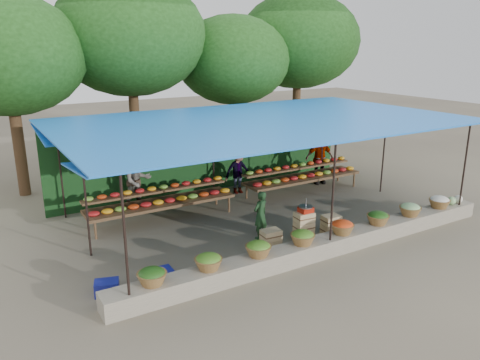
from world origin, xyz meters
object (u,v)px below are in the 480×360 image
blue_crate_back (160,277)px  vendor_seated (260,215)px  weighing_scale (306,209)px  blue_crate_front (107,288)px  crate_counter (303,230)px

blue_crate_back → vendor_seated: bearing=19.3°
weighing_scale → blue_crate_back: 4.03m
vendor_seated → blue_crate_front: (-4.15, -0.78, -0.48)m
weighing_scale → blue_crate_back: (-3.96, -0.22, -0.70)m
weighing_scale → blue_crate_back: size_ratio=0.68×
vendor_seated → blue_crate_front: size_ratio=2.65×
crate_counter → blue_crate_front: size_ratio=5.03×
crate_counter → blue_crate_back: bearing=-176.8°
vendor_seated → blue_crate_front: vendor_seated is taller
blue_crate_front → blue_crate_back: bearing=8.7°
weighing_scale → blue_crate_back: weighing_scale is taller
weighing_scale → vendor_seated: 1.15m
crate_counter → weighing_scale: 0.55m
blue_crate_front → weighing_scale: bearing=18.3°
weighing_scale → vendor_seated: vendor_seated is taller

